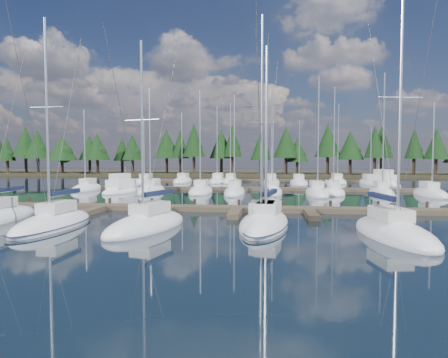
# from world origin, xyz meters

# --- Properties ---
(ground) EXTENTS (260.00, 260.00, 0.00)m
(ground) POSITION_xyz_m (0.00, 30.00, 0.00)
(ground) COLOR black
(ground) RESTS_ON ground
(far_shore) EXTENTS (220.00, 30.00, 0.60)m
(far_shore) POSITION_xyz_m (0.00, 90.00, 0.30)
(far_shore) COLOR #2F2A1A
(far_shore) RESTS_ON ground
(main_dock) EXTENTS (44.00, 6.13, 0.90)m
(main_dock) POSITION_xyz_m (0.00, 17.36, 0.20)
(main_dock) COLOR #4B3F2E
(main_dock) RESTS_ON ground
(back_docks) EXTENTS (50.00, 21.80, 0.40)m
(back_docks) POSITION_xyz_m (0.00, 49.58, 0.20)
(back_docks) COLOR #4B3F2E
(back_docks) RESTS_ON ground
(front_sailboat_1) EXTENTS (2.99, 8.94, 14.29)m
(front_sailboat_1) POSITION_xyz_m (-11.43, 8.32, 0.29)
(front_sailboat_1) COLOR silver
(front_sailboat_1) RESTS_ON ground
(front_sailboat_2) EXTENTS (4.91, 8.93, 12.74)m
(front_sailboat_2) POSITION_xyz_m (-5.15, 8.57, 0.28)
(front_sailboat_2) COLOR silver
(front_sailboat_2) RESTS_ON ground
(front_sailboat_3) EXTENTS (3.51, 7.81, 14.50)m
(front_sailboat_3) POSITION_xyz_m (2.25, 9.93, 0.30)
(front_sailboat_3) COLOR silver
(front_sailboat_3) RESTS_ON ground
(front_sailboat_4) EXTENTS (4.04, 8.93, 12.46)m
(front_sailboat_4) POSITION_xyz_m (2.59, 9.66, 0.28)
(front_sailboat_4) COLOR silver
(front_sailboat_4) RESTS_ON ground
(front_sailboat_5) EXTENTS (4.26, 9.23, 14.55)m
(front_sailboat_5) POSITION_xyz_m (9.89, 7.57, 0.29)
(front_sailboat_5) COLOR silver
(front_sailboat_5) RESTS_ON ground
(back_sailboat_rows) EXTENTS (47.34, 33.55, 16.70)m
(back_sailboat_rows) POSITION_xyz_m (0.19, 45.23, 0.26)
(back_sailboat_rows) COLOR silver
(back_sailboat_rows) RESTS_ON ground
(motor_yacht_left) EXTENTS (4.24, 8.69, 4.15)m
(motor_yacht_left) POSITION_xyz_m (-16.74, 34.34, 0.46)
(motor_yacht_left) COLOR silver
(motor_yacht_left) RESTS_ON ground
(motor_yacht_right) EXTENTS (6.05, 9.14, 4.34)m
(motor_yacht_right) POSITION_xyz_m (21.10, 52.03, 0.48)
(motor_yacht_right) COLOR silver
(motor_yacht_right) RESTS_ON ground
(tree_line) EXTENTS (185.71, 11.99, 12.69)m
(tree_line) POSITION_xyz_m (-2.92, 80.22, 7.39)
(tree_line) COLOR black
(tree_line) RESTS_ON far_shore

